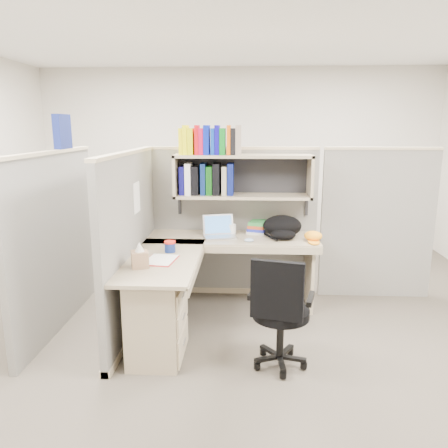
# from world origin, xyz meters

# --- Properties ---
(ground) EXTENTS (6.00, 6.00, 0.00)m
(ground) POSITION_xyz_m (0.00, 0.00, 0.00)
(ground) COLOR #342F28
(ground) RESTS_ON ground
(room_shell) EXTENTS (6.00, 6.00, 6.00)m
(room_shell) POSITION_xyz_m (0.00, 0.00, 1.62)
(room_shell) COLOR #BDB7AB
(room_shell) RESTS_ON ground
(cubicle) EXTENTS (3.79, 1.84, 1.95)m
(cubicle) POSITION_xyz_m (-0.37, 0.45, 0.91)
(cubicle) COLOR #5F5F5A
(cubicle) RESTS_ON ground
(desk) EXTENTS (1.74, 1.75, 0.73)m
(desk) POSITION_xyz_m (-0.41, -0.29, 0.44)
(desk) COLOR #9B8F6E
(desk) RESTS_ON ground
(laptop) EXTENTS (0.38, 0.38, 0.23)m
(laptop) POSITION_xyz_m (-0.13, 0.55, 0.84)
(laptop) COLOR #ACACB0
(laptop) RESTS_ON desk
(backpack) EXTENTS (0.42, 0.34, 0.23)m
(backpack) POSITION_xyz_m (0.51, 0.55, 0.85)
(backpack) COLOR black
(backpack) RESTS_ON desk
(orange_cap) EXTENTS (0.19, 0.22, 0.10)m
(orange_cap) POSITION_xyz_m (0.80, 0.47, 0.78)
(orange_cap) COLOR orange
(orange_cap) RESTS_ON desk
(snack_canister) EXTENTS (0.10, 0.10, 0.10)m
(snack_canister) POSITION_xyz_m (-0.54, -0.00, 0.78)
(snack_canister) COLOR navy
(snack_canister) RESTS_ON desk
(tissue_box) EXTENTS (0.17, 0.17, 0.21)m
(tissue_box) POSITION_xyz_m (-0.71, -0.45, 0.83)
(tissue_box) COLOR #A07A5A
(tissue_box) RESTS_ON desk
(mouse) EXTENTS (0.10, 0.06, 0.04)m
(mouse) POSITION_xyz_m (0.17, 0.39, 0.75)
(mouse) COLOR #99B6D9
(mouse) RESTS_ON desk
(paper_cup) EXTENTS (0.08, 0.08, 0.11)m
(paper_cup) POSITION_xyz_m (-0.00, 0.68, 0.78)
(paper_cup) COLOR silver
(paper_cup) RESTS_ON desk
(book_stack) EXTENTS (0.25, 0.30, 0.12)m
(book_stack) POSITION_xyz_m (0.27, 0.78, 0.79)
(book_stack) COLOR gray
(book_stack) RESTS_ON desk
(loose_paper) EXTENTS (0.27, 0.34, 0.00)m
(loose_paper) POSITION_xyz_m (-0.58, -0.24, 0.73)
(loose_paper) COLOR silver
(loose_paper) RESTS_ON desk
(task_chair) EXTENTS (0.52, 0.48, 0.92)m
(task_chair) POSITION_xyz_m (0.40, -0.68, 0.33)
(task_chair) COLOR black
(task_chair) RESTS_ON ground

